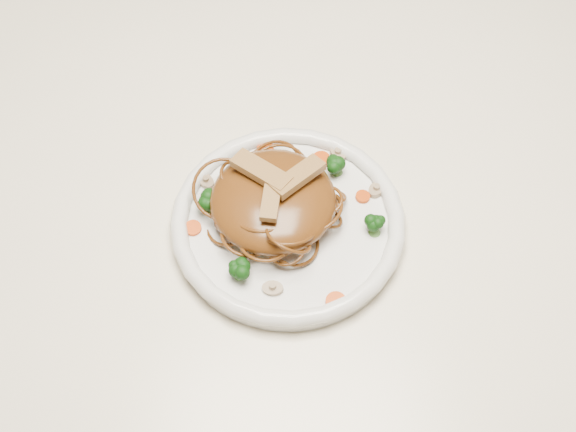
{
  "coord_description": "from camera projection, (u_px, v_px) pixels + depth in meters",
  "views": [
    {
      "loc": [
        -0.05,
        -0.54,
        1.56
      ],
      "look_at": [
        -0.03,
        -0.03,
        0.78
      ],
      "focal_mm": 51.34,
      "sensor_mm": 36.0,
      "label": 1
    }
  ],
  "objects": [
    {
      "name": "broccoli_0",
      "position": [
        338.0,
        165.0,
        0.97
      ],
      "size": [
        0.03,
        0.03,
        0.03
      ],
      "primitive_type": null,
      "rotation": [
        0.0,
        0.0,
        -0.34
      ],
      "color": "#0C390B",
      "rests_on": "plate"
    },
    {
      "name": "broccoli_2",
      "position": [
        239.0,
        270.0,
        0.9
      ],
      "size": [
        0.03,
        0.03,
        0.03
      ],
      "primitive_type": null,
      "rotation": [
        0.0,
        0.0,
        0.2
      ],
      "color": "#0C390B",
      "rests_on": "plate"
    },
    {
      "name": "ground",
      "position": [
        300.0,
        425.0,
        1.6
      ],
      "size": [
        4.0,
        4.0,
        0.0
      ],
      "primitive_type": "plane",
      "color": "#4D2C1A",
      "rests_on": "ground"
    },
    {
      "name": "chicken_a",
      "position": [
        298.0,
        177.0,
        0.91
      ],
      "size": [
        0.07,
        0.06,
        0.01
      ],
      "primitive_type": "cube",
      "rotation": [
        0.0,
        0.0,
        0.7
      ],
      "color": "#A27E4C",
      "rests_on": "noodle_mound"
    },
    {
      "name": "mushroom_1",
      "position": [
        376.0,
        190.0,
        0.97
      ],
      "size": [
        0.03,
        0.03,
        0.01
      ],
      "primitive_type": "cylinder",
      "rotation": [
        0.0,
        0.0,
        1.01
      ],
      "color": "tan",
      "rests_on": "plate"
    },
    {
      "name": "noodle_mound",
      "position": [
        273.0,
        201.0,
        0.93
      ],
      "size": [
        0.17,
        0.17,
        0.05
      ],
      "primitive_type": "ellipsoid",
      "rotation": [
        0.0,
        0.0,
        0.23
      ],
      "color": "#592F10",
      "rests_on": "plate"
    },
    {
      "name": "carrot_2",
      "position": [
        363.0,
        197.0,
        0.96
      ],
      "size": [
        0.02,
        0.02,
        0.0
      ],
      "primitive_type": "cylinder",
      "rotation": [
        0.0,
        0.0,
        -0.05
      ],
      "color": "#CF3C07",
      "rests_on": "plate"
    },
    {
      "name": "plate",
      "position": [
        288.0,
        226.0,
        0.95
      ],
      "size": [
        0.34,
        0.34,
        0.02
      ],
      "primitive_type": "cylinder",
      "rotation": [
        0.0,
        0.0,
        -0.33
      ],
      "color": "white",
      "rests_on": "table"
    },
    {
      "name": "carrot_3",
      "position": [
        265.0,
        150.0,
        1.0
      ],
      "size": [
        0.03,
        0.03,
        0.0
      ],
      "primitive_type": "cylinder",
      "rotation": [
        0.0,
        0.0,
        0.43
      ],
      "color": "#CF3C07",
      "rests_on": "plate"
    },
    {
      "name": "carrot_4",
      "position": [
        336.0,
        302.0,
        0.89
      ],
      "size": [
        0.03,
        0.03,
        0.0
      ],
      "primitive_type": "cylinder",
      "rotation": [
        0.0,
        0.0,
        -0.14
      ],
      "color": "#CF3C07",
      "rests_on": "plate"
    },
    {
      "name": "mushroom_2",
      "position": [
        206.0,
        181.0,
        0.98
      ],
      "size": [
        0.03,
        0.03,
        0.01
      ],
      "primitive_type": "cylinder",
      "rotation": [
        0.0,
        0.0,
        -0.91
      ],
      "color": "tan",
      "rests_on": "plate"
    },
    {
      "name": "broccoli_1",
      "position": [
        208.0,
        201.0,
        0.95
      ],
      "size": [
        0.03,
        0.03,
        0.03
      ],
      "primitive_type": null,
      "rotation": [
        0.0,
        0.0,
        -0.07
      ],
      "color": "#0C390B",
      "rests_on": "plate"
    },
    {
      "name": "carrot_1",
      "position": [
        193.0,
        228.0,
        0.94
      ],
      "size": [
        0.02,
        0.02,
        0.0
      ],
      "primitive_type": "cylinder",
      "rotation": [
        0.0,
        0.0,
        0.33
      ],
      "color": "#CF3C07",
      "rests_on": "plate"
    },
    {
      "name": "table",
      "position": [
        307.0,
        252.0,
        1.06
      ],
      "size": [
        1.2,
        0.8,
        0.75
      ],
      "color": "beige",
      "rests_on": "ground"
    },
    {
      "name": "carrot_0",
      "position": [
        321.0,
        159.0,
        0.99
      ],
      "size": [
        0.03,
        0.03,
        0.0
      ],
      "primitive_type": "cylinder",
      "rotation": [
        0.0,
        0.0,
        -0.15
      ],
      "color": "#CF3C07",
      "rests_on": "plate"
    },
    {
      "name": "mushroom_0",
      "position": [
        273.0,
        288.0,
        0.9
      ],
      "size": [
        0.03,
        0.03,
        0.01
      ],
      "primitive_type": "cylinder",
      "rotation": [
        0.0,
        0.0,
        -0.17
      ],
      "color": "tan",
      "rests_on": "plate"
    },
    {
      "name": "chicken_b",
      "position": [
        261.0,
        171.0,
        0.92
      ],
      "size": [
        0.07,
        0.07,
        0.01
      ],
      "primitive_type": "cube",
      "rotation": [
        0.0,
        0.0,
        2.44
      ],
      "color": "#A27E4C",
      "rests_on": "noodle_mound"
    },
    {
      "name": "broccoli_3",
      "position": [
        376.0,
        226.0,
        0.93
      ],
      "size": [
        0.03,
        0.03,
        0.03
      ],
      "primitive_type": null,
      "rotation": [
        0.0,
        0.0,
        0.23
      ],
      "color": "#0C390B",
      "rests_on": "plate"
    },
    {
      "name": "chicken_c",
      "position": [
        271.0,
        198.0,
        0.9
      ],
      "size": [
        0.03,
        0.06,
        0.01
      ],
      "primitive_type": "cube",
      "rotation": [
        0.0,
        0.0,
        4.54
      ],
      "color": "#A27E4C",
      "rests_on": "noodle_mound"
    },
    {
      "name": "mushroom_3",
      "position": [
        338.0,
        154.0,
        1.0
      ],
      "size": [
        0.03,
        0.03,
        0.01
      ],
      "primitive_type": "cylinder",
      "rotation": [
        0.0,
        0.0,
        1.92
      ],
      "color": "tan",
      "rests_on": "plate"
    }
  ]
}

